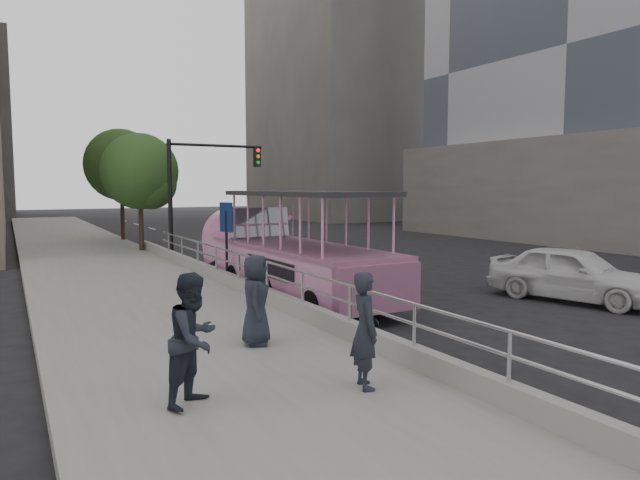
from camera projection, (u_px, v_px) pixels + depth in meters
ground at (413, 316)px, 14.33m from camera, size 160.00×160.00×0.00m
sidewalk at (109, 274)px, 20.28m from camera, size 5.50×80.00×0.30m
kerb_wall at (267, 295)px, 14.53m from camera, size 0.24×30.00×0.36m
guardrail at (267, 270)px, 14.47m from camera, size 0.07×22.00×0.71m
duck_boat at (285, 257)px, 17.03m from camera, size 2.54×9.44×3.12m
car at (573, 274)px, 16.16m from camera, size 3.04×4.94×1.57m
pedestrian_near at (365, 330)px, 8.29m from camera, size 0.56×0.71×1.72m
pedestrian_mid at (194, 339)px, 7.66m from camera, size 1.11×1.08×1.80m
pedestrian_far at (256, 300)px, 10.57m from camera, size 0.86×0.98×1.69m
parking_sign at (227, 236)px, 17.41m from camera, size 0.21×0.60×2.77m
traffic_signal at (198, 181)px, 24.09m from camera, size 4.20×0.32×5.20m
street_tree_near at (142, 174)px, 26.29m from camera, size 3.52×3.52×5.72m
street_tree_far at (123, 168)px, 31.58m from camera, size 3.97×3.97×6.45m
midrise_stone_a at (365, 69)px, 61.96m from camera, size 20.00×20.00×32.00m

